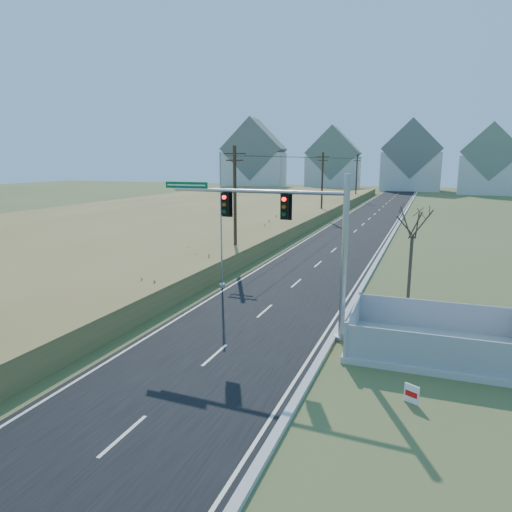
# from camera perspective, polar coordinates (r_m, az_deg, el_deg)

# --- Properties ---
(ground) EXTENTS (260.00, 260.00, 0.00)m
(ground) POSITION_cam_1_polar(r_m,az_deg,el_deg) (20.90, -2.72, -10.32)
(ground) COLOR #505A2B
(ground) RESTS_ON ground
(road) EXTENTS (8.00, 180.00, 0.06)m
(road) POSITION_cam_1_polar(r_m,az_deg,el_deg) (68.60, 14.42, 4.90)
(road) COLOR black
(road) RESTS_ON ground
(curb) EXTENTS (0.30, 180.00, 0.18)m
(curb) POSITION_cam_1_polar(r_m,az_deg,el_deg) (68.24, 17.89, 4.72)
(curb) COLOR #B2AFA8
(curb) RESTS_ON ground
(reed_marsh) EXTENTS (38.00, 110.00, 1.30)m
(reed_marsh) POSITION_cam_1_polar(r_m,az_deg,el_deg) (66.30, -7.82, 5.47)
(reed_marsh) COLOR #A6834B
(reed_marsh) RESTS_ON ground
(utility_pole_near) EXTENTS (1.80, 0.26, 9.00)m
(utility_pole_near) POSITION_cam_1_polar(r_m,az_deg,el_deg) (35.85, -2.65, 6.72)
(utility_pole_near) COLOR #422D1E
(utility_pole_near) RESTS_ON ground
(utility_pole_mid) EXTENTS (1.80, 0.26, 9.00)m
(utility_pole_mid) POSITION_cam_1_polar(r_m,az_deg,el_deg) (64.39, 8.27, 8.88)
(utility_pole_mid) COLOR #422D1E
(utility_pole_mid) RESTS_ON ground
(utility_pole_far) EXTENTS (1.80, 0.26, 9.00)m
(utility_pole_far) POSITION_cam_1_polar(r_m,az_deg,el_deg) (93.85, 12.45, 9.62)
(utility_pole_far) COLOR #422D1E
(utility_pole_far) RESTS_ON ground
(condo_nw) EXTENTS (17.69, 13.38, 19.05)m
(condo_nw) POSITION_cam_1_polar(r_m,az_deg,el_deg) (126.31, -0.21, 11.76)
(condo_nw) COLOR silver
(condo_nw) RESTS_ON ground
(condo_nnw) EXTENTS (14.93, 11.17, 17.03)m
(condo_nnw) POSITION_cam_1_polar(r_m,az_deg,el_deg) (128.33, 9.65, 11.26)
(condo_nnw) COLOR silver
(condo_nnw) RESTS_ON ground
(condo_n) EXTENTS (15.27, 10.20, 18.54)m
(condo_n) POSITION_cam_1_polar(r_m,az_deg,el_deg) (129.82, 18.86, 11.10)
(condo_n) COLOR silver
(condo_n) RESTS_ON ground
(condo_ne) EXTENTS (14.12, 10.51, 16.52)m
(condo_ne) POSITION_cam_1_polar(r_m,az_deg,el_deg) (122.30, 27.23, 10.07)
(condo_ne) COLOR silver
(condo_ne) RESTS_ON ground
(traffic_signal_mast) EXTENTS (9.24, 0.63, 7.35)m
(traffic_signal_mast) POSITION_cam_1_polar(r_m,az_deg,el_deg) (20.36, 5.87, 2.23)
(traffic_signal_mast) COLOR #9EA0A5
(traffic_signal_mast) RESTS_ON ground
(fence_enclosure) EXTENTS (7.08, 4.92, 1.60)m
(fence_enclosure) POSITION_cam_1_polar(r_m,az_deg,el_deg) (20.78, 21.26, -10.39)
(fence_enclosure) COLOR #B7B5AD
(fence_enclosure) RESTS_ON ground
(open_sign) EXTENTS (0.49, 0.27, 0.65)m
(open_sign) POSITION_cam_1_polar(r_m,az_deg,el_deg) (16.51, 18.87, -16.00)
(open_sign) COLOR white
(open_sign) RESTS_ON ground
(flagpole) EXTENTS (0.38, 0.38, 8.39)m
(flagpole) POSITION_cam_1_polar(r_m,az_deg,el_deg) (28.62, -4.36, 2.70)
(flagpole) COLOR #B7B5AD
(flagpole) RESTS_ON ground
(bare_tree) EXTENTS (2.21, 2.21, 5.85)m
(bare_tree) POSITION_cam_1_polar(r_m,az_deg,el_deg) (26.14, 19.08, 4.24)
(bare_tree) COLOR #4C3F33
(bare_tree) RESTS_ON ground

